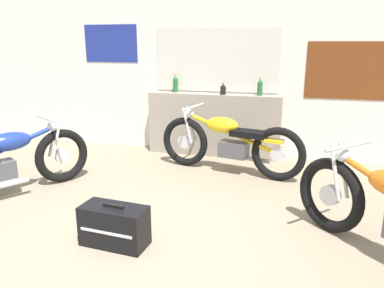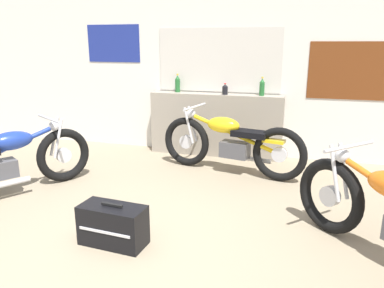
{
  "view_description": "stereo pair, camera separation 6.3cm",
  "coord_description": "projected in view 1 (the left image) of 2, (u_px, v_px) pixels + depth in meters",
  "views": [
    {
      "loc": [
        1.46,
        -2.39,
        1.78
      ],
      "look_at": [
        0.43,
        1.42,
        0.7
      ],
      "focal_mm": 35.0,
      "sensor_mm": 36.0,
      "label": 1
    },
    {
      "loc": [
        1.52,
        -2.37,
        1.78
      ],
      "look_at": [
        0.43,
        1.42,
        0.7
      ],
      "focal_mm": 35.0,
      "sensor_mm": 36.0,
      "label": 2
    }
  ],
  "objects": [
    {
      "name": "wall_back",
      "position": [
        202.0,
        66.0,
        5.99
      ],
      "size": [
        10.0,
        0.07,
        2.8
      ],
      "color": "silver",
      "rests_on": "ground_plane"
    },
    {
      "name": "motorcycle_blue",
      "position": [
        2.0,
        163.0,
        4.35
      ],
      "size": [
        1.23,
        1.89,
        0.87
      ],
      "color": "black",
      "rests_on": "ground_plane"
    },
    {
      "name": "bottle_center",
      "position": [
        260.0,
        87.0,
        5.65
      ],
      "size": [
        0.08,
        0.08,
        0.28
      ],
      "color": "#23662D",
      "rests_on": "sill_counter"
    },
    {
      "name": "hard_case_black",
      "position": [
        114.0,
        226.0,
        3.36
      ],
      "size": [
        0.62,
        0.33,
        0.39
      ],
      "color": "black",
      "rests_on": "ground_plane"
    },
    {
      "name": "sill_counter",
      "position": [
        214.0,
        125.0,
        6.0
      ],
      "size": [
        2.11,
        0.28,
        0.99
      ],
      "color": "gray",
      "rests_on": "ground_plane"
    },
    {
      "name": "bottle_left_center",
      "position": [
        223.0,
        90.0,
        5.77
      ],
      "size": [
        0.09,
        0.09,
        0.17
      ],
      "color": "black",
      "rests_on": "sill_counter"
    },
    {
      "name": "ground_plane",
      "position": [
        96.0,
        267.0,
        3.06
      ],
      "size": [
        24.0,
        24.0,
        0.0
      ],
      "primitive_type": "plane",
      "color": "gray"
    },
    {
      "name": "motorcycle_yellow",
      "position": [
        229.0,
        143.0,
        5.18
      ],
      "size": [
        2.08,
        0.7,
        0.91
      ],
      "color": "black",
      "rests_on": "ground_plane"
    },
    {
      "name": "bottle_leftmost",
      "position": [
        175.0,
        84.0,
        6.03
      ],
      "size": [
        0.08,
        0.08,
        0.29
      ],
      "color": "#23662D",
      "rests_on": "sill_counter"
    }
  ]
}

